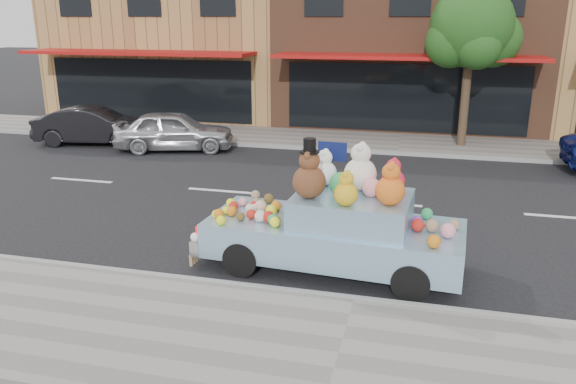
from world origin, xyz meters
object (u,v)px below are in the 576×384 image
(car_dark, at_px, (94,126))
(car_silver, at_px, (174,131))
(art_car, at_px, (336,225))
(street_tree, at_px, (472,33))

(car_dark, bearing_deg, car_silver, -104.45)
(car_silver, relative_size, car_dark, 0.98)
(car_silver, distance_m, art_car, 10.14)
(street_tree, height_order, car_silver, street_tree)
(street_tree, bearing_deg, art_car, -103.78)
(street_tree, bearing_deg, car_silver, -163.95)
(street_tree, relative_size, car_silver, 1.37)
(street_tree, xyz_separation_m, art_car, (-2.53, -10.33, -2.90))
(car_silver, xyz_separation_m, car_dark, (-3.08, 0.19, -0.01))
(street_tree, distance_m, car_silver, 9.98)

